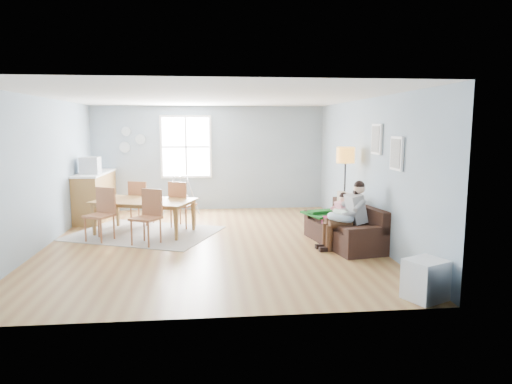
{
  "coord_description": "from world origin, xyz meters",
  "views": [
    {
      "loc": [
        0.01,
        -8.49,
        2.18
      ],
      "look_at": [
        0.83,
        -0.38,
        1.0
      ],
      "focal_mm": 32.0,
      "sensor_mm": 36.0,
      "label": 1
    }
  ],
  "objects": [
    {
      "name": "storage_cube",
      "position": [
        2.69,
        -3.2,
        0.26
      ],
      "size": [
        0.6,
        0.57,
        0.52
      ],
      "color": "white",
      "rests_on": "room"
    },
    {
      "name": "dining_table",
      "position": [
        -1.35,
        0.81,
        0.35
      ],
      "size": [
        2.21,
        1.68,
        0.69
      ],
      "primitive_type": "imported",
      "rotation": [
        0.0,
        0.0,
        -0.34
      ],
      "color": "brown",
      "rests_on": "rug"
    },
    {
      "name": "father",
      "position": [
        2.44,
        -0.74,
        0.65
      ],
      "size": [
        0.89,
        0.44,
        1.23
      ],
      "color": "#98989B",
      "rests_on": "sofa"
    },
    {
      "name": "chair_sw",
      "position": [
        -2.06,
        0.37,
        0.58
      ],
      "size": [
        0.61,
        0.61,
        1.01
      ],
      "color": "brown",
      "rests_on": "rug"
    },
    {
      "name": "rug",
      "position": [
        -1.35,
        0.81,
        0.01
      ],
      "size": [
        3.37,
        3.01,
        0.01
      ],
      "primitive_type": "cube",
      "rotation": [
        0.0,
        0.0,
        -0.39
      ],
      "color": "gray",
      "rests_on": "room"
    },
    {
      "name": "beige_pillow",
      "position": [
        2.6,
        0.05,
        0.68
      ],
      "size": [
        0.16,
        0.45,
        0.44
      ],
      "primitive_type": "cube",
      "rotation": [
        0.0,
        0.0,
        0.08
      ],
      "color": "tan",
      "rests_on": "sofa"
    },
    {
      "name": "counter",
      "position": [
        -2.7,
        2.5,
        0.56
      ],
      "size": [
        0.62,
        1.99,
        1.11
      ],
      "color": "brown",
      "rests_on": "room"
    },
    {
      "name": "green_throw",
      "position": [
        2.32,
        0.13,
        0.48
      ],
      "size": [
        1.05,
        0.97,
        0.04
      ],
      "primitive_type": "cube",
      "rotation": [
        0.0,
        0.0,
        0.33
      ],
      "color": "#13551C",
      "rests_on": "sofa"
    },
    {
      "name": "sofa",
      "position": [
        2.5,
        -0.46,
        0.27
      ],
      "size": [
        1.13,
        1.98,
        0.75
      ],
      "color": "black",
      "rests_on": "room"
    },
    {
      "name": "chair_ne",
      "position": [
        -0.63,
        1.26,
        0.59
      ],
      "size": [
        0.62,
        0.62,
        1.02
      ],
      "color": "brown",
      "rests_on": "rug"
    },
    {
      "name": "baby_swing",
      "position": [
        -0.74,
        3.1,
        0.42
      ],
      "size": [
        0.97,
        0.99,
        0.93
      ],
      "color": "#ABACB0",
      "rests_on": "room"
    },
    {
      "name": "monitor",
      "position": [
        -2.69,
        2.12,
        1.3
      ],
      "size": [
        0.41,
        0.39,
        0.38
      ],
      "color": "#ABACB0",
      "rests_on": "counter"
    },
    {
      "name": "toddler",
      "position": [
        2.4,
        -0.3,
        0.64
      ],
      "size": [
        0.52,
        0.33,
        0.77
      ],
      "color": "silver",
      "rests_on": "sofa"
    },
    {
      "name": "window",
      "position": [
        -0.6,
        3.46,
        1.65
      ],
      "size": [
        1.32,
        0.08,
        1.62
      ],
      "color": "white",
      "rests_on": "room"
    },
    {
      "name": "floor_lamp",
      "position": [
        2.69,
        0.32,
        1.46
      ],
      "size": [
        0.36,
        0.36,
        1.77
      ],
      "color": "black",
      "rests_on": "room"
    },
    {
      "name": "pictures",
      "position": [
        2.97,
        -1.05,
        1.85
      ],
      "size": [
        0.05,
        1.34,
        0.74
      ],
      "color": "white",
      "rests_on": "room"
    },
    {
      "name": "infant",
      "position": [
        2.29,
        -0.74,
        0.66
      ],
      "size": [
        0.24,
        0.34,
        0.13
      ],
      "color": "white",
      "rests_on": "nursing_pillow"
    },
    {
      "name": "room",
      "position": [
        0.0,
        0.0,
        2.42
      ],
      "size": [
        8.4,
        9.4,
        3.9
      ],
      "color": "brown"
    },
    {
      "name": "nursing_pillow",
      "position": [
        2.3,
        -0.77,
        0.58
      ],
      "size": [
        0.62,
        0.61,
        0.2
      ],
      "primitive_type": "torus",
      "rotation": [
        0.0,
        0.14,
        0.33
      ],
      "color": "silver",
      "rests_on": "father"
    },
    {
      "name": "chair_se",
      "position": [
        -1.14,
        -0.01,
        0.59
      ],
      "size": [
        0.63,
        0.63,
        1.02
      ],
      "color": "brown",
      "rests_on": "rug"
    },
    {
      "name": "chair_nw",
      "position": [
        -1.54,
        1.64,
        0.57
      ],
      "size": [
        0.57,
        0.57,
        0.99
      ],
      "color": "brown",
      "rests_on": "rug"
    },
    {
      "name": "wall_plates",
      "position": [
        -2.0,
        3.47,
        1.83
      ],
      "size": [
        0.67,
        0.02,
        0.66
      ],
      "color": "#98AEB6",
      "rests_on": "room"
    }
  ]
}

